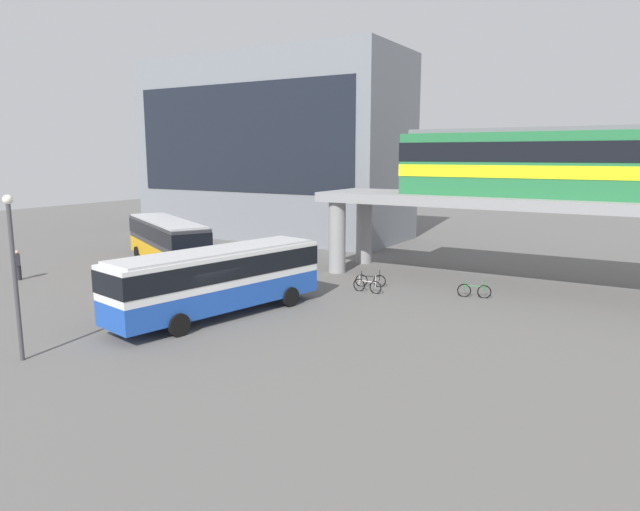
% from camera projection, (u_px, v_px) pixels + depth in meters
% --- Properties ---
extents(ground_plane, '(120.00, 120.00, 0.00)m').
position_uv_depth(ground_plane, '(316.00, 281.00, 34.84)').
color(ground_plane, '#605E5B').
extents(station_building, '(24.90, 10.22, 16.32)m').
position_uv_depth(station_building, '(273.00, 148.00, 53.63)').
color(station_building, slate).
rests_on(station_building, ground_plane).
extents(elevated_platform, '(32.39, 5.55, 5.21)m').
position_uv_depth(elevated_platform, '(599.00, 213.00, 30.94)').
color(elevated_platform, gray).
rests_on(elevated_platform, ground_plane).
extents(train, '(24.32, 2.96, 3.84)m').
position_uv_depth(train, '(627.00, 162.00, 29.90)').
color(train, '#26723F').
rests_on(train, elevated_platform).
extents(bus_main, '(4.79, 11.33, 3.22)m').
position_uv_depth(bus_main, '(218.00, 275.00, 27.05)').
color(bus_main, '#1E4CB2').
rests_on(bus_main, ground_plane).
extents(bus_secondary, '(10.89, 7.57, 3.22)m').
position_uv_depth(bus_secondary, '(167.00, 238.00, 39.16)').
color(bus_secondary, orange).
rests_on(bus_secondary, ground_plane).
extents(bicycle_green, '(1.76, 0.47, 1.04)m').
position_uv_depth(bicycle_green, '(474.00, 291.00, 30.88)').
color(bicycle_green, black).
rests_on(bicycle_green, ground_plane).
extents(bicycle_black, '(1.68, 0.74, 1.04)m').
position_uv_depth(bicycle_black, '(371.00, 281.00, 33.40)').
color(bicycle_black, black).
rests_on(bicycle_black, ground_plane).
extents(bicycle_silver, '(1.79, 0.18, 1.04)m').
position_uv_depth(bicycle_silver, '(367.00, 286.00, 32.03)').
color(bicycle_silver, black).
rests_on(bicycle_silver, ground_plane).
extents(pedestrian_at_kerb, '(0.48, 0.45, 1.84)m').
position_uv_depth(pedestrian_at_kerb, '(18.00, 266.00, 35.11)').
color(pedestrian_at_kerb, '#26262D').
rests_on(pedestrian_at_kerb, ground_plane).
extents(lamp_post, '(0.36, 0.36, 6.19)m').
position_uv_depth(lamp_post, '(14.00, 264.00, 20.88)').
color(lamp_post, '#3F3F44').
rests_on(lamp_post, ground_plane).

